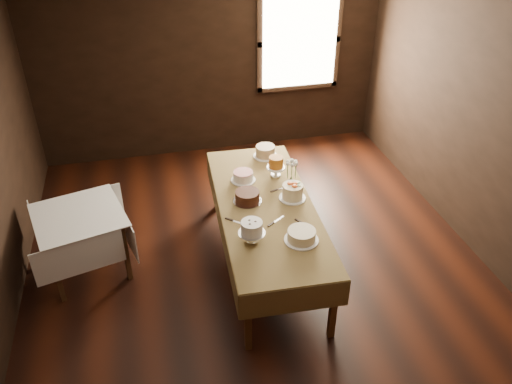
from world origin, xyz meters
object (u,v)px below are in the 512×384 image
object	(u,v)px
cake_flowers	(293,192)
cake_server_a	(279,219)
display_table	(266,209)
cake_chocolate	(247,197)
cake_speckled	(265,152)
cake_server_e	(240,223)
cake_lattice	(243,177)
flower_vase	(291,182)
side_table	(79,221)
cake_caramel	(276,167)
cake_swirl	(252,233)
cake_server_b	(308,226)
cake_cream	(302,236)
cake_server_d	(283,188)

from	to	relation	value
cake_flowers	cake_server_a	world-z (taller)	cake_flowers
display_table	cake_chocolate	size ratio (longest dim) A/B	7.17
cake_speckled	cake_server_e	bearing A→B (deg)	-114.93
cake_lattice	flower_vase	world-z (taller)	flower_vase
side_table	cake_server_e	xyz separation A→B (m)	(1.59, -0.58, 0.12)
side_table	cake_caramel	distance (m)	2.20
cake_speckled	cake_server_e	size ratio (longest dim) A/B	1.23
cake_lattice	cake_swirl	bearing A→B (deg)	-97.92
cake_caramel	cake_server_e	world-z (taller)	cake_caramel
cake_server_b	side_table	bearing A→B (deg)	-142.00
cake_caramel	cake_chocolate	xyz separation A→B (m)	(-0.43, -0.45, -0.05)
display_table	side_table	size ratio (longest dim) A/B	2.37
display_table	cake_server_e	xyz separation A→B (m)	(-0.34, -0.25, 0.06)
cake_flowers	flower_vase	distance (m)	0.22
cake_speckled	cake_cream	world-z (taller)	cake_speckled
cake_server_b	cake_server_d	bearing A→B (deg)	150.87
cake_cream	flower_vase	distance (m)	0.94
cake_flowers	cake_caramel	bearing A→B (deg)	95.55
cake_speckled	cake_server_e	world-z (taller)	cake_speckled
cake_speckled	cake_swirl	bearing A→B (deg)	-108.69
cake_flowers	cake_server_d	distance (m)	0.24
display_table	cake_lattice	bearing A→B (deg)	103.82
cake_chocolate	cake_server_d	distance (m)	0.47
cake_server_e	side_table	bearing A→B (deg)	-158.48
cake_caramel	cake_server_a	size ratio (longest dim) A/B	1.04
side_table	cake_speckled	xyz separation A→B (m)	(2.17, 0.69, 0.19)
cake_caramel	cake_chocolate	size ratio (longest dim) A/B	0.70
cake_lattice	cake_caramel	world-z (taller)	cake_caramel
cake_server_d	cake_server_e	world-z (taller)	same
cake_swirl	cake_server_e	size ratio (longest dim) A/B	1.09
cake_caramel	cake_server_a	bearing A→B (deg)	-103.14
cake_flowers	cake_server_e	bearing A→B (deg)	-154.65
cake_swirl	cake_cream	bearing A→B (deg)	-11.55
cake_server_a	cake_server_b	xyz separation A→B (m)	(0.25, -0.18, 0.00)
cake_caramel	cake_chocolate	bearing A→B (deg)	-134.12
side_table	cake_caramel	bearing A→B (deg)	5.95
cake_server_e	cake_lattice	bearing A→B (deg)	116.63
display_table	cake_chocolate	bearing A→B (deg)	148.41
cake_server_d	cake_server_e	bearing A→B (deg)	-158.18
flower_vase	cake_chocolate	bearing A→B (deg)	-162.98
cake_cream	cake_swirl	bearing A→B (deg)	168.45
cake_server_a	cake_speckled	bearing A→B (deg)	47.41
cake_caramel	side_table	bearing A→B (deg)	-174.05
cake_server_e	flower_vase	distance (m)	0.86
side_table	cake_cream	size ratio (longest dim) A/B	3.25
side_table	display_table	bearing A→B (deg)	-9.65
cake_lattice	cake_server_d	world-z (taller)	cake_lattice
display_table	cake_speckled	xyz separation A→B (m)	(0.25, 1.01, 0.12)
cake_chocolate	cake_server_e	size ratio (longest dim) A/B	1.48
cake_speckled	cake_flowers	xyz separation A→B (m)	(0.05, -0.96, 0.01)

